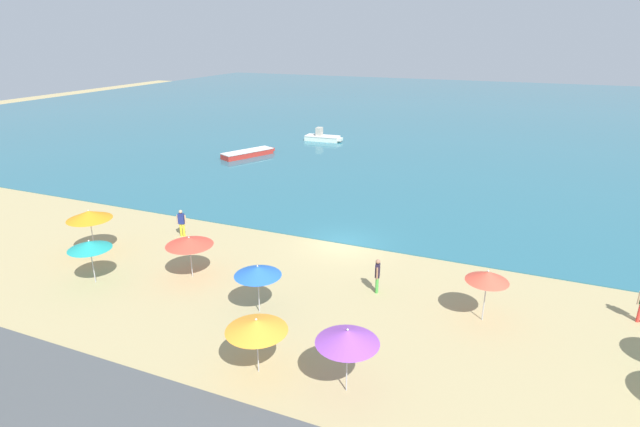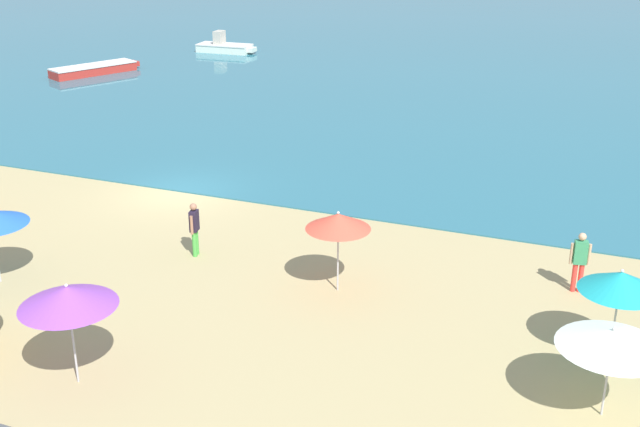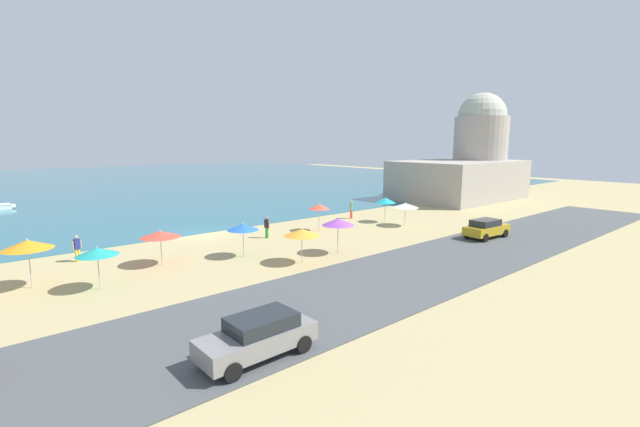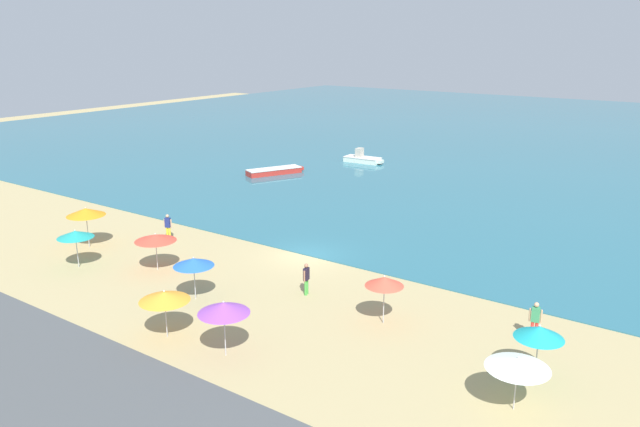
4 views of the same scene
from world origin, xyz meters
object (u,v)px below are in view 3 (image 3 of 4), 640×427
object	(u,v)px
beach_umbrella_1	(27,245)
harbor_fortress	(469,163)
beach_umbrella_5	(160,234)
bather_2	(351,208)
beach_umbrella_3	(319,207)
parked_car_3	(258,336)
beach_umbrella_6	(243,227)
beach_umbrella_4	(302,232)
beach_umbrella_7	(97,252)
bather_1	(77,247)
beach_umbrella_0	(405,205)
beach_umbrella_2	(385,200)
beach_umbrella_8	(338,222)
parked_car_0	(486,228)
bather_0	(267,226)

from	to	relation	value
beach_umbrella_1	harbor_fortress	size ratio (longest dim) A/B	0.15
beach_umbrella_5	bather_2	xyz separation A→B (m)	(20.50, 3.95, -0.94)
beach_umbrella_3	parked_car_3	bearing A→B (deg)	-135.99
beach_umbrella_6	parked_car_3	size ratio (longest dim) A/B	0.54
beach_umbrella_3	beach_umbrella_5	bearing A→B (deg)	-173.95
harbor_fortress	beach_umbrella_4	bearing A→B (deg)	-164.03
beach_umbrella_6	beach_umbrella_7	distance (m)	9.01
bather_1	harbor_fortress	size ratio (longest dim) A/B	0.10
beach_umbrella_0	parked_car_3	distance (m)	26.23
beach_umbrella_1	beach_umbrella_6	distance (m)	11.80
beach_umbrella_2	beach_umbrella_7	size ratio (longest dim) A/B	1.05
parked_car_3	beach_umbrella_8	bearing A→B (deg)	36.21
beach_umbrella_4	parked_car_3	distance (m)	12.16
beach_umbrella_2	parked_car_0	xyz separation A→B (m)	(0.69, -9.89, -1.25)
beach_umbrella_2	beach_umbrella_3	world-z (taller)	beach_umbrella_2
beach_umbrella_1	beach_umbrella_4	distance (m)	14.78
bather_1	bather_2	size ratio (longest dim) A/B	0.95
beach_umbrella_7	beach_umbrella_0	bearing A→B (deg)	1.06
beach_umbrella_3	beach_umbrella_5	xyz separation A→B (m)	(-14.17, -1.50, -0.16)
beach_umbrella_0	beach_umbrella_5	distance (m)	21.67
harbor_fortress	parked_car_3	bearing A→B (deg)	-157.37
beach_umbrella_8	bather_1	xyz separation A→B (m)	(-14.06, 9.32, -1.25)
bather_1	harbor_fortress	world-z (taller)	harbor_fortress
beach_umbrella_0	bather_1	size ratio (longest dim) A/B	1.36
beach_umbrella_6	bather_0	xyz separation A→B (m)	(4.35, 3.76, -1.05)
beach_umbrella_6	beach_umbrella_7	world-z (taller)	beach_umbrella_6
beach_umbrella_8	bather_1	size ratio (longest dim) A/B	1.47
beach_umbrella_7	beach_umbrella_1	bearing A→B (deg)	135.82
beach_umbrella_0	beach_umbrella_6	world-z (taller)	beach_umbrella_6
beach_umbrella_5	beach_umbrella_6	size ratio (longest dim) A/B	1.04
beach_umbrella_1	beach_umbrella_6	bearing A→B (deg)	-9.06
bather_2	parked_car_0	distance (m)	13.47
beach_umbrella_1	parked_car_0	size ratio (longest dim) A/B	0.63
beach_umbrella_7	beach_umbrella_6	bearing A→B (deg)	4.63
beach_umbrella_7	harbor_fortress	world-z (taller)	harbor_fortress
beach_umbrella_3	bather_2	bearing A→B (deg)	21.18
beach_umbrella_4	beach_umbrella_5	xyz separation A→B (m)	(-6.90, 5.38, -0.03)
beach_umbrella_2	beach_umbrella_8	bearing A→B (deg)	-153.79
beach_umbrella_8	parked_car_0	size ratio (longest dim) A/B	0.60
beach_umbrella_0	harbor_fortress	size ratio (longest dim) A/B	0.14
beach_umbrella_4	bather_2	size ratio (longest dim) A/B	1.27
bather_1	harbor_fortress	xyz separation A→B (m)	(48.11, 1.10, 3.76)
beach_umbrella_3	beach_umbrella_7	bearing A→B (deg)	-167.98
beach_umbrella_4	bather_2	bearing A→B (deg)	34.45
beach_umbrella_8	bather_1	world-z (taller)	beach_umbrella_8
bather_0	bather_1	distance (m)	13.20
beach_umbrella_3	bather_2	xyz separation A→B (m)	(6.33, 2.45, -1.10)
beach_umbrella_6	parked_car_3	xyz separation A→B (m)	(-6.60, -12.20, -1.17)
beach_umbrella_4	beach_umbrella_3	bearing A→B (deg)	43.39
beach_umbrella_5	bather_2	distance (m)	20.90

